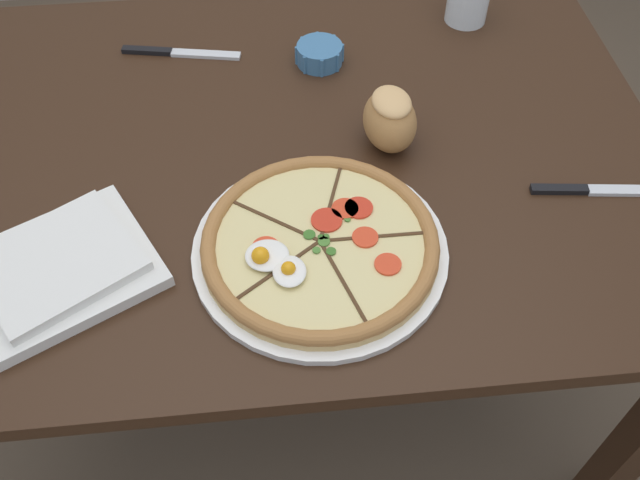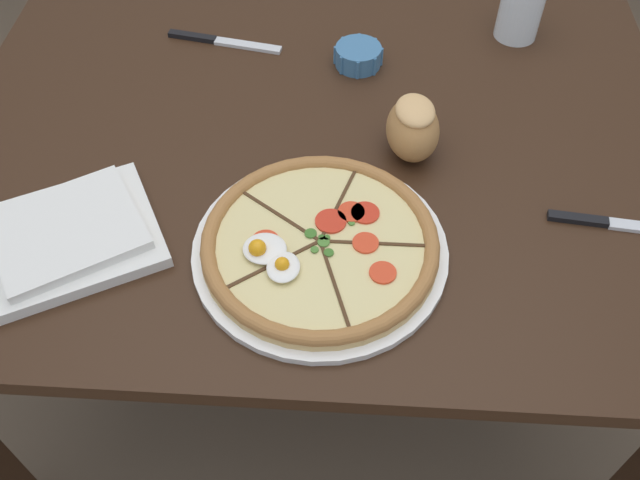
% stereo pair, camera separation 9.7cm
% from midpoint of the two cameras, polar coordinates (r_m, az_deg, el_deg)
% --- Properties ---
extents(ground_plane, '(12.00, 12.00, 0.00)m').
position_cam_midpoint_polar(ground_plane, '(1.74, -3.20, -9.97)').
color(ground_plane, brown).
extents(dining_table, '(1.26, 0.95, 0.73)m').
position_cam_midpoint_polar(dining_table, '(1.23, -4.50, 4.65)').
color(dining_table, '#331E11').
rests_on(dining_table, ground_plane).
extents(pizza, '(0.38, 0.38, 0.06)m').
position_cam_midpoint_polar(pizza, '(0.98, -2.87, -0.60)').
color(pizza, white).
rests_on(pizza, dining_table).
extents(ramekin_bowl, '(0.09, 0.09, 0.04)m').
position_cam_midpoint_polar(ramekin_bowl, '(1.32, -2.23, 15.32)').
color(ramekin_bowl, teal).
rests_on(ramekin_bowl, dining_table).
extents(napkin_folded, '(0.32, 0.31, 0.04)m').
position_cam_midpoint_polar(napkin_folded, '(1.05, -23.56, -2.29)').
color(napkin_folded, silver).
rests_on(napkin_folded, dining_table).
extents(bread_piece_near, '(0.10, 0.12, 0.10)m').
position_cam_midpoint_polar(bread_piece_near, '(1.12, 3.41, 10.03)').
color(bread_piece_near, '#A3703D').
rests_on(bread_piece_near, dining_table).
extents(knife_main, '(0.23, 0.06, 0.01)m').
position_cam_midpoint_polar(knife_main, '(1.38, -13.81, 14.97)').
color(knife_main, silver).
rests_on(knife_main, dining_table).
extents(knife_spare, '(0.22, 0.04, 0.01)m').
position_cam_midpoint_polar(knife_spare, '(1.14, 20.06, 3.83)').
color(knife_spare, silver).
rests_on(knife_spare, dining_table).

